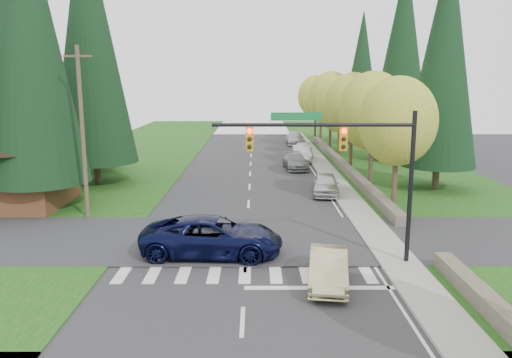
{
  "coord_description": "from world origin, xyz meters",
  "views": [
    {
      "loc": [
        0.43,
        -16.67,
        8.02
      ],
      "look_at": [
        0.48,
        9.89,
        2.8
      ],
      "focal_mm": 35.0,
      "sensor_mm": 36.0,
      "label": 1
    }
  ],
  "objects_px": {
    "sedan_champagne": "(328,268)",
    "parked_car_b": "(296,162)",
    "suv_navy": "(212,236)",
    "parked_car_c": "(301,154)",
    "parked_car_d": "(303,150)",
    "parked_car_e": "(295,138)",
    "parked_car_a": "(326,184)"
  },
  "relations": [
    {
      "from": "sedan_champagne",
      "to": "parked_car_a",
      "type": "relative_size",
      "value": 0.94
    },
    {
      "from": "parked_car_c",
      "to": "parked_car_e",
      "type": "distance_m",
      "value": 13.85
    },
    {
      "from": "parked_car_c",
      "to": "parked_car_d",
      "type": "distance_m",
      "value": 2.85
    },
    {
      "from": "suv_navy",
      "to": "sedan_champagne",
      "type": "bearing_deg",
      "value": -122.11
    },
    {
      "from": "parked_car_a",
      "to": "parked_car_b",
      "type": "bearing_deg",
      "value": 102.96
    },
    {
      "from": "parked_car_b",
      "to": "parked_car_d",
      "type": "relative_size",
      "value": 1.03
    },
    {
      "from": "suv_navy",
      "to": "parked_car_b",
      "type": "bearing_deg",
      "value": -11.03
    },
    {
      "from": "parked_car_b",
      "to": "parked_car_d",
      "type": "height_order",
      "value": "parked_car_d"
    },
    {
      "from": "parked_car_c",
      "to": "parked_car_e",
      "type": "height_order",
      "value": "parked_car_c"
    },
    {
      "from": "parked_car_b",
      "to": "parked_car_c",
      "type": "height_order",
      "value": "parked_car_c"
    },
    {
      "from": "parked_car_c",
      "to": "parked_car_a",
      "type": "bearing_deg",
      "value": -88.61
    },
    {
      "from": "parked_car_a",
      "to": "parked_car_d",
      "type": "xyz_separation_m",
      "value": [
        0.11,
        17.93,
        0.04
      ]
    },
    {
      "from": "parked_car_c",
      "to": "parked_car_d",
      "type": "relative_size",
      "value": 1.01
    },
    {
      "from": "parked_car_b",
      "to": "parked_car_c",
      "type": "distance_m",
      "value": 4.58
    },
    {
      "from": "sedan_champagne",
      "to": "parked_car_a",
      "type": "distance_m",
      "value": 16.25
    },
    {
      "from": "suv_navy",
      "to": "parked_car_c",
      "type": "xyz_separation_m",
      "value": [
        6.69,
        27.78,
        -0.12
      ]
    },
    {
      "from": "parked_car_c",
      "to": "parked_car_b",
      "type": "bearing_deg",
      "value": -101.68
    },
    {
      "from": "parked_car_b",
      "to": "parked_car_e",
      "type": "xyz_separation_m",
      "value": [
        1.4,
        18.32,
        0.08
      ]
    },
    {
      "from": "parked_car_d",
      "to": "parked_car_e",
      "type": "distance_m",
      "value": 11.03
    },
    {
      "from": "parked_car_c",
      "to": "parked_car_d",
      "type": "height_order",
      "value": "parked_car_d"
    },
    {
      "from": "parked_car_c",
      "to": "parked_car_e",
      "type": "xyz_separation_m",
      "value": [
        0.47,
        13.84,
        -0.01
      ]
    },
    {
      "from": "suv_navy",
      "to": "parked_car_d",
      "type": "distance_m",
      "value": 31.42
    },
    {
      "from": "parked_car_c",
      "to": "parked_car_e",
      "type": "bearing_deg",
      "value": 88.05
    },
    {
      "from": "sedan_champagne",
      "to": "parked_car_b",
      "type": "height_order",
      "value": "parked_car_b"
    },
    {
      "from": "parked_car_d",
      "to": "parked_car_e",
      "type": "xyz_separation_m",
      "value": [
        0.0,
        11.03,
        -0.02
      ]
    },
    {
      "from": "sedan_champagne",
      "to": "suv_navy",
      "type": "distance_m",
      "value": 6.02
    },
    {
      "from": "sedan_champagne",
      "to": "parked_car_b",
      "type": "xyz_separation_m",
      "value": [
        0.84,
        26.75,
        0.01
      ]
    },
    {
      "from": "suv_navy",
      "to": "parked_car_e",
      "type": "bearing_deg",
      "value": -6.9
    },
    {
      "from": "suv_navy",
      "to": "parked_car_c",
      "type": "height_order",
      "value": "suv_navy"
    },
    {
      "from": "parked_car_b",
      "to": "parked_car_e",
      "type": "distance_m",
      "value": 18.37
    },
    {
      "from": "suv_navy",
      "to": "parked_car_e",
      "type": "height_order",
      "value": "suv_navy"
    },
    {
      "from": "sedan_champagne",
      "to": "parked_car_e",
      "type": "height_order",
      "value": "parked_car_e"
    }
  ]
}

